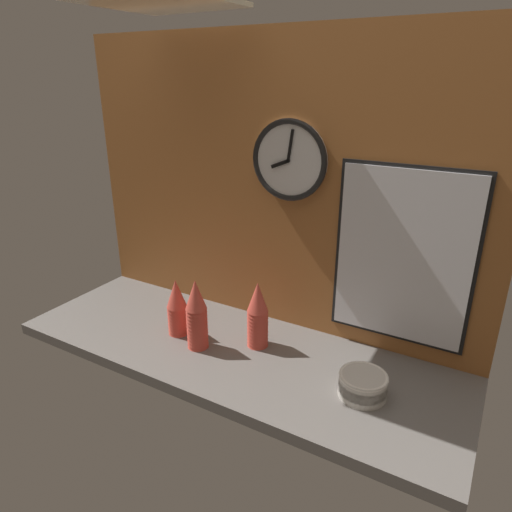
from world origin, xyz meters
The scene contains 9 objects.
ground_plane centered at (0.00, 0.00, -0.02)m, with size 1.60×0.56×0.04m, color slate.
wall_tiled_back centered at (0.00, 0.27, 0.53)m, with size 1.60×0.03×1.05m.
cup_stack_center_right centered at (0.07, 0.05, 0.12)m, with size 0.07×0.07×0.24m.
cup_stack_center_left centered at (-0.23, -0.02, 0.11)m, with size 0.07×0.07×0.22m.
cup_stack_center centered at (-0.11, -0.06, 0.13)m, with size 0.07×0.07×0.26m.
bowl_stack_far_right centered at (0.48, -0.03, 0.04)m, with size 0.15×0.15×0.07m.
wall_clock centered at (0.08, 0.23, 0.63)m, with size 0.28×0.03×0.28m.
menu_board centered at (0.49, 0.24, 0.36)m, with size 0.44×0.01×0.59m.
ceiling_light_panel centered at (-0.23, 0.00, 1.10)m, with size 0.40×0.40×0.02m.
Camera 1 is at (0.76, -1.16, 0.90)m, focal length 32.00 mm.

